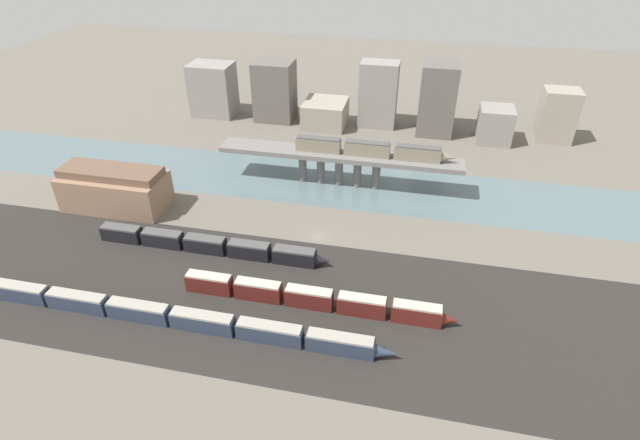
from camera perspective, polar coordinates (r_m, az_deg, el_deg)
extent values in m
plane|color=#666056|center=(120.87, -0.13, -1.89)|extent=(400.00, 400.00, 0.00)
cube|color=#282623|center=(102.71, -3.02, -9.45)|extent=(280.00, 42.00, 0.01)
cube|color=slate|center=(143.09, 2.14, 4.14)|extent=(320.00, 26.25, 0.01)
cube|color=slate|center=(138.89, 2.22, 7.42)|extent=(67.64, 7.66, 1.33)
cylinder|color=slate|center=(143.03, -1.99, 6.05)|extent=(2.24, 2.24, 8.44)
cylinder|color=slate|center=(141.97, 0.08, 5.85)|extent=(2.24, 2.24, 8.44)
cylinder|color=slate|center=(141.09, 2.18, 5.64)|extent=(2.24, 2.24, 8.44)
cylinder|color=slate|center=(140.40, 4.30, 5.41)|extent=(2.24, 2.24, 8.44)
cylinder|color=slate|center=(139.90, 6.43, 5.18)|extent=(2.24, 2.24, 8.44)
cube|color=gray|center=(138.86, -0.19, 8.57)|extent=(12.36, 2.75, 3.62)
cube|color=#4C4C4C|center=(138.03, -0.19, 9.33)|extent=(11.87, 2.53, 0.40)
cube|color=gray|center=(136.88, 5.39, 8.04)|extent=(12.36, 2.75, 3.62)
cube|color=#4C4C4C|center=(136.04, 5.43, 8.80)|extent=(11.87, 2.53, 0.40)
cube|color=gray|center=(136.21, 11.06, 7.42)|extent=(12.36, 2.75, 3.62)
cube|color=#4C4C4C|center=(135.36, 11.15, 8.18)|extent=(11.87, 2.53, 0.40)
cone|color=gray|center=(136.54, 14.56, 6.93)|extent=(4.33, 2.48, 2.48)
cube|color=#2D384C|center=(119.15, -31.05, -7.13)|extent=(12.48, 2.74, 3.34)
cube|color=#9E998E|center=(118.09, -31.31, -6.43)|extent=(11.98, 2.52, 0.40)
cube|color=#2D384C|center=(111.22, -25.90, -8.44)|extent=(12.48, 2.74, 3.34)
cube|color=#9E998E|center=(110.08, -26.14, -7.70)|extent=(11.98, 2.52, 0.40)
cube|color=#2D384C|center=(104.36, -19.98, -9.85)|extent=(12.48, 2.74, 3.34)
cube|color=#9E998E|center=(103.15, -20.18, -9.08)|extent=(11.98, 2.52, 0.40)
cube|color=#2D384C|center=(98.80, -13.25, -11.31)|extent=(12.48, 2.74, 3.34)
cube|color=#9E998E|center=(97.53, -13.39, -10.52)|extent=(11.98, 2.52, 0.40)
cube|color=#2D384C|center=(94.78, -5.76, -12.74)|extent=(12.48, 2.74, 3.34)
cube|color=#9E998E|center=(93.45, -5.82, -11.94)|extent=(11.98, 2.52, 0.40)
cube|color=#2D384C|center=(92.49, 2.33, -14.03)|extent=(12.48, 2.74, 3.34)
cube|color=#9E998E|center=(91.12, 2.36, -13.23)|extent=(11.98, 2.52, 0.40)
cone|color=#2D384C|center=(92.12, 7.67, -14.80)|extent=(4.37, 2.47, 2.47)
cube|color=#5B1E19|center=(106.63, -12.52, -7.12)|extent=(9.64, 2.70, 3.78)
cube|color=#B7B2A3|center=(105.32, -12.66, -6.25)|extent=(9.26, 2.48, 0.40)
cube|color=#5B1E19|center=(103.22, -7.06, -8.04)|extent=(9.64, 2.70, 3.78)
cube|color=#B7B2A3|center=(101.86, -7.14, -7.16)|extent=(9.26, 2.48, 0.40)
cube|color=#5B1E19|center=(100.80, -1.25, -8.94)|extent=(9.64, 2.70, 3.78)
cube|color=#B7B2A3|center=(99.41, -1.27, -8.05)|extent=(9.26, 2.48, 0.40)
cube|color=#5B1E19|center=(99.48, 4.80, -9.78)|extent=(9.64, 2.70, 3.78)
cube|color=#B7B2A3|center=(98.07, 4.86, -8.89)|extent=(9.26, 2.48, 0.40)
cube|color=#5B1E19|center=(99.27, 10.98, -10.52)|extent=(9.64, 2.70, 3.78)
cube|color=#B7B2A3|center=(97.86, 11.11, -9.63)|extent=(9.26, 2.48, 0.40)
cone|color=#5B1E19|center=(99.84, 14.75, -10.99)|extent=(3.38, 2.43, 2.43)
cube|color=black|center=(127.87, -21.69, -1.48)|extent=(9.65, 3.04, 3.37)
cube|color=#4C4C4C|center=(126.88, -21.87, -0.78)|extent=(9.26, 2.79, 0.40)
cube|color=black|center=(122.66, -17.50, -2.12)|extent=(9.65, 3.04, 3.37)
cube|color=#4C4C4C|center=(121.62, -17.65, -1.40)|extent=(9.26, 2.79, 0.40)
cube|color=black|center=(118.17, -12.96, -2.80)|extent=(9.65, 3.04, 3.37)
cube|color=#4C4C4C|center=(117.10, -13.07, -2.05)|extent=(9.26, 2.79, 0.40)
cube|color=black|center=(114.51, -8.08, -3.50)|extent=(9.65, 3.04, 3.37)
cube|color=#4C4C4C|center=(113.40, -8.16, -2.74)|extent=(9.26, 2.79, 0.40)
cube|color=black|center=(111.73, -2.92, -4.22)|extent=(9.65, 3.04, 3.37)
cube|color=#4C4C4C|center=(110.60, -2.95, -3.44)|extent=(9.26, 2.79, 0.40)
cone|color=black|center=(110.61, 0.36, -4.72)|extent=(3.38, 2.73, 2.73)
cube|color=#937056|center=(140.79, -22.35, 3.07)|extent=(26.65, 12.21, 9.16)
cube|color=brown|center=(138.30, -22.83, 5.07)|extent=(26.12, 8.55, 2.01)
cube|color=gray|center=(193.09, -12.12, 14.38)|extent=(15.34, 11.59, 18.75)
cube|color=#605B56|center=(184.97, -5.20, 14.48)|extent=(13.73, 11.53, 20.84)
cube|color=gray|center=(180.68, 0.60, 12.09)|extent=(14.71, 15.41, 8.69)
cube|color=gray|center=(179.44, 6.68, 14.06)|extent=(12.90, 8.55, 22.40)
cube|color=#605B56|center=(176.60, 13.28, 13.32)|extent=(11.91, 12.62, 23.74)
cube|color=gray|center=(177.10, 19.37, 10.24)|extent=(10.81, 11.11, 11.45)
cube|color=gray|center=(184.63, 25.48, 10.75)|extent=(11.30, 9.21, 17.15)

